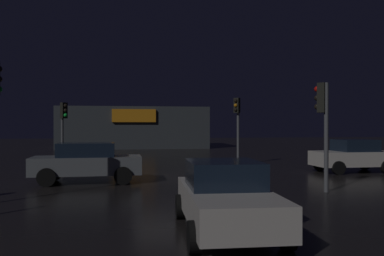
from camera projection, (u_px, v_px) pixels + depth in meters
The scene contains 8 objects.
ground_plane at pixel (163, 178), 17.70m from camera, with size 120.00×120.00×0.00m, color black.
store_building at pixel (134, 128), 44.21m from camera, with size 15.22×9.80×4.26m.
traffic_signal_main at pixel (63, 121), 22.34m from camera, with size 0.42×0.42×3.61m.
traffic_signal_cross_left at pixel (237, 118), 23.67m from camera, with size 0.42×0.43×3.95m.
traffic_signal_cross_right at pixel (323, 115), 14.01m from camera, with size 0.43×0.41×3.81m.
car_near at pixel (87, 162), 16.28m from camera, with size 4.37×2.02×1.62m.
car_far at pixel (225, 197), 8.74m from camera, with size 2.08×4.26×1.52m.
car_crossing at pixel (353, 156), 20.06m from camera, with size 3.88×2.11×1.62m.
Camera 1 is at (-1.47, -17.68, 2.29)m, focal length 37.61 mm.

